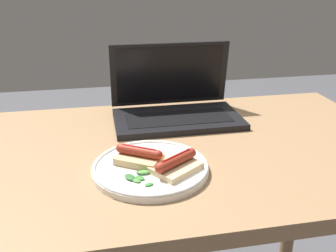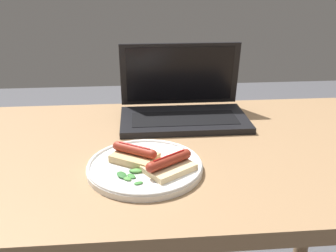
{
  "view_description": "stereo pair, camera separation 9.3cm",
  "coord_description": "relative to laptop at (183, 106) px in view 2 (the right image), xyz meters",
  "views": [
    {
      "loc": [
        -0.14,
        -0.84,
        1.13
      ],
      "look_at": [
        0.03,
        -0.0,
        0.77
      ],
      "focal_mm": 40.0,
      "sensor_mm": 36.0,
      "label": 1
    },
    {
      "loc": [
        -0.05,
        -0.86,
        1.13
      ],
      "look_at": [
        0.03,
        -0.0,
        0.77
      ],
      "focal_mm": 40.0,
      "sensor_mm": 36.0,
      "label": 2
    }
  ],
  "objects": [
    {
      "name": "sausage_toast_middle",
      "position": [
        -0.07,
        -0.34,
        -0.01
      ],
      "size": [
        0.13,
        0.12,
        0.04
      ],
      "rotation": [
        0.0,
        0.0,
        0.6
      ],
      "color": "#D6B784",
      "rests_on": "plate"
    },
    {
      "name": "sausage_toast_left",
      "position": [
        -0.15,
        -0.29,
        -0.01
      ],
      "size": [
        0.12,
        0.11,
        0.04
      ],
      "rotation": [
        0.0,
        0.0,
        2.57
      ],
      "color": "tan",
      "rests_on": "plate"
    },
    {
      "name": "salad_pile",
      "position": [
        -0.16,
        -0.36,
        -0.02
      ],
      "size": [
        0.06,
        0.07,
        0.01
      ],
      "color": "#4C8E3D",
      "rests_on": "plate"
    },
    {
      "name": "laptop",
      "position": [
        0.0,
        0.0,
        0.0
      ],
      "size": [
        0.37,
        0.24,
        0.22
      ],
      "color": "black",
      "rests_on": "desk"
    },
    {
      "name": "plate",
      "position": [
        -0.12,
        -0.31,
        -0.03
      ],
      "size": [
        0.26,
        0.26,
        0.02
      ],
      "color": "white",
      "rests_on": "desk"
    },
    {
      "name": "desk",
      "position": [
        -0.09,
        -0.2,
        -0.13
      ],
      "size": [
        1.32,
        0.7,
        0.71
      ],
      "color": "#93704C",
      "rests_on": "ground_plane"
    }
  ]
}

